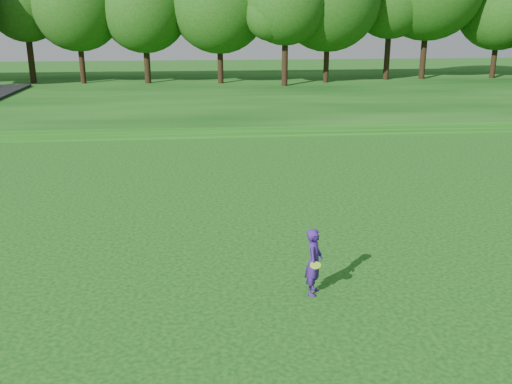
{
  "coord_description": "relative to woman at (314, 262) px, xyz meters",
  "views": [
    {
      "loc": [
        1.9,
        -10.67,
        6.43
      ],
      "look_at": [
        3.38,
        5.4,
        1.3
      ],
      "focal_mm": 40.0,
      "sensor_mm": 36.0,
      "label": 1
    }
  ],
  "objects": [
    {
      "name": "ground",
      "position": [
        -4.38,
        -1.39,
        -0.82
      ],
      "size": [
        140.0,
        140.0,
        0.0
      ],
      "primitive_type": "plane",
      "color": "#0C430E",
      "rests_on": "ground"
    },
    {
      "name": "woman",
      "position": [
        0.0,
        0.0,
        0.0
      ],
      "size": [
        0.58,
        0.79,
        1.64
      ],
      "color": "#3A1B7A",
      "rests_on": "ground"
    },
    {
      "name": "walking_path",
      "position": [
        -4.38,
        18.61,
        -0.8
      ],
      "size": [
        130.0,
        1.6,
        0.04
      ],
      "primitive_type": "cube",
      "color": "gray",
      "rests_on": "ground"
    },
    {
      "name": "berm",
      "position": [
        -4.38,
        32.61,
        -0.52
      ],
      "size": [
        130.0,
        30.0,
        0.6
      ],
      "primitive_type": "cube",
      "color": "#0C430E",
      "rests_on": "ground"
    }
  ]
}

